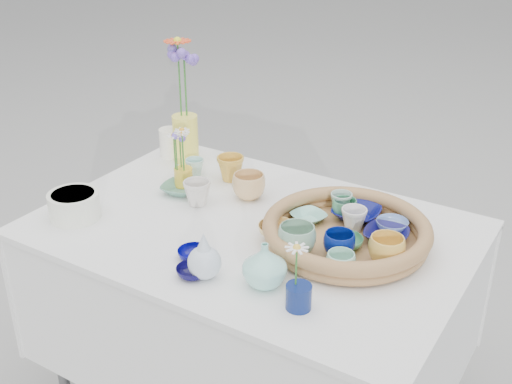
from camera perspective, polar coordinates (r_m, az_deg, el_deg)
The scene contains 32 objects.
wicker_tray at distance 1.81m, azimuth 8.05°, elevation -3.59°, with size 0.47×0.47×0.08m, color #A16B3D, non-canonical shape.
tray_ceramic_0 at distance 1.93m, azimuth 8.90°, elevation -1.90°, with size 0.14×0.14×0.03m, color #080C59.
tray_ceramic_1 at distance 1.83m, azimuth 11.50°, elevation -3.80°, with size 0.12×0.12×0.03m, color #100F4C.
tray_ceramic_2 at distance 1.72m, azimuth 11.53°, elevation -5.07°, with size 0.10×0.10×0.08m, color gold.
tray_ceramic_3 at distance 1.78m, azimuth 7.97°, elevation -4.45°, with size 0.10×0.10×0.03m, color #3A8450.
tray_ceramic_4 at distance 1.73m, azimuth 3.65°, elevation -4.25°, with size 0.10×0.10×0.08m, color #7AA68C.
tray_ceramic_5 at distance 1.90m, azimuth 4.69°, elevation -2.24°, with size 0.10×0.10×0.02m, color #87D0BC.
tray_ceramic_6 at distance 1.95m, azimuth 7.58°, elevation -0.95°, with size 0.07×0.07×0.06m, color #A7C4B6.
tray_ceramic_7 at distance 1.86m, azimuth 8.68°, elevation -2.43°, with size 0.07×0.07×0.07m, color silver.
tray_ceramic_8 at distance 1.89m, azimuth 12.00°, elevation -2.91°, with size 0.09×0.09×0.03m, color #7B9CDB.
tray_ceramic_9 at distance 1.73m, azimuth 7.40°, elevation -4.62°, with size 0.09×0.09×0.07m, color navy.
tray_ceramic_10 at distance 1.82m, azimuth 1.84°, elevation -3.39°, with size 0.11×0.11×0.03m, color #F3C96F.
tray_ceramic_11 at distance 1.66m, azimuth 7.53°, elevation -6.31°, with size 0.08×0.08×0.06m, color #96DBC6.
tray_ceramic_12 at distance 1.92m, azimuth 7.87°, elevation -1.48°, with size 0.08×0.08×0.06m, color #459167.
loose_ceramic_0 at distance 2.18m, azimuth -2.28°, elevation 2.12°, with size 0.09×0.09×0.09m, color gold.
loose_ceramic_1 at distance 2.05m, azimuth -0.64°, elevation 0.52°, with size 0.11×0.11×0.08m, color tan.
loose_ceramic_2 at distance 2.12m, azimuth -6.74°, elevation 0.30°, with size 0.12×0.12×0.03m, color slate.
loose_ceramic_3 at distance 2.02m, azimuth -5.26°, elevation -0.09°, with size 0.09×0.09×0.08m, color silver.
loose_ceramic_4 at distance 1.75m, azimuth -5.58°, elevation -5.51°, with size 0.09×0.09×0.03m, color #04046A.
loose_ceramic_5 at distance 2.23m, azimuth -5.45°, elevation 2.21°, with size 0.06×0.06×0.06m, color #ABDED1.
loose_ceramic_6 at distance 1.68m, azimuth -5.68°, elevation -7.07°, with size 0.08×0.08×0.03m, color #0B073A.
fluted_bowl at distance 2.02m, azimuth -15.85°, elevation -1.15°, with size 0.15×0.15×0.08m, color white, non-canonical shape.
bud_vase_paleblue at distance 1.65m, azimuth -4.63°, elevation -5.58°, with size 0.09×0.09×0.14m, color silver, non-canonical shape.
bud_vase_seafoam at distance 1.62m, azimuth 0.77°, elevation -6.47°, with size 0.11×0.11×0.12m, color #95E1D0.
bud_vase_cobalt at distance 1.55m, azimuth 3.81°, elevation -9.28°, with size 0.06×0.06×0.06m, color navy.
single_daisy at distance 1.51m, azimuth 3.60°, elevation -6.61°, with size 0.07×0.07×0.12m, color white, non-canonical shape.
tall_vase_yellow at distance 2.33m, azimuth -6.27°, elevation 4.75°, with size 0.09×0.09×0.17m, color #FFF152.
gerbera at distance 2.27m, azimuth -6.82°, elevation 9.93°, with size 0.11×0.11×0.28m, color #FA4E23, non-canonical shape.
hydrangea at distance 2.27m, azimuth -6.29°, elevation 9.30°, with size 0.08×0.08×0.30m, color #6758B6, non-canonical shape.
white_pitcher at distance 2.39m, azimuth -7.63°, elevation 4.36°, with size 0.11×0.08×0.11m, color white, non-canonical shape.
daisy_cup at distance 2.15m, azimuth -6.46°, elevation 1.31°, with size 0.06×0.06×0.07m, color yellow.
daisy_posy at distance 2.10m, azimuth -6.67°, elevation 3.94°, with size 0.08×0.08×0.15m, color white, non-canonical shape.
Camera 1 is at (0.89, -1.41, 1.70)m, focal length 45.00 mm.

